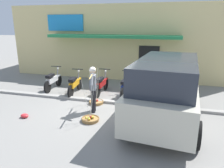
{
  "coord_description": "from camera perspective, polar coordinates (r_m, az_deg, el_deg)",
  "views": [
    {
      "loc": [
        2.41,
        -7.1,
        3.15
      ],
      "look_at": [
        0.34,
        0.6,
        0.85
      ],
      "focal_mm": 33.64,
      "sensor_mm": 36.0,
      "label": 1
    }
  ],
  "objects": [
    {
      "name": "ground_plane",
      "position": [
        8.13,
        -3.41,
        -6.73
      ],
      "size": [
        90.0,
        90.0,
        0.0
      ],
      "primitive_type": "plane",
      "color": "gray"
    },
    {
      "name": "motorcycle_nearest_shop",
      "position": [
        10.72,
        -15.78,
        0.9
      ],
      "size": [
        0.54,
        1.82,
        1.09
      ],
      "color": "black",
      "rests_on": "ground"
    },
    {
      "name": "parked_truck",
      "position": [
        7.04,
        14.52,
        -1.1
      ],
      "size": [
        2.49,
        4.95,
        2.1
      ],
      "color": "beige",
      "rests_on": "ground"
    },
    {
      "name": "motorcycle_third_in_row",
      "position": [
        9.69,
        -2.82,
        -0.09
      ],
      "size": [
        0.54,
        1.82,
        1.09
      ],
      "color": "black",
      "rests_on": "ground"
    },
    {
      "name": "motorcycle_end_of_row",
      "position": [
        9.35,
        3.71,
        -0.72
      ],
      "size": [
        0.54,
        1.82,
        1.09
      ],
      "color": "black",
      "rests_on": "ground"
    },
    {
      "name": "storefront_building",
      "position": [
        14.36,
        3.18,
        11.87
      ],
      "size": [
        13.0,
        6.0,
        4.2
      ],
      "color": "#DBC684",
      "rests_on": "ground"
    },
    {
      "name": "fruit_basket_right_side",
      "position": [
        8.62,
        -4.28,
        -4.85
      ],
      "size": [
        0.61,
        0.61,
        1.45
      ],
      "color": "#9E7542",
      "rests_on": "ground"
    },
    {
      "name": "motorcycle_second_in_row",
      "position": [
        9.82,
        -10.09,
        -0.11
      ],
      "size": [
        0.54,
        1.82,
        1.09
      ],
      "color": "black",
      "rests_on": "ground"
    },
    {
      "name": "fruit_basket_left_side",
      "position": [
        7.16,
        -5.89,
        -9.4
      ],
      "size": [
        0.61,
        0.61,
        1.45
      ],
      "color": "#9E7542",
      "rests_on": "ground"
    },
    {
      "name": "fruit_vendor",
      "position": [
        7.58,
        -5.17,
        -0.64
      ],
      "size": [
        0.38,
        1.57,
        1.7
      ],
      "color": "black",
      "rests_on": "ground"
    },
    {
      "name": "sidewalk_curb",
      "position": [
        8.73,
        -1.96,
        -4.71
      ],
      "size": [
        20.0,
        0.24,
        0.1
      ],
      "primitive_type": "cube",
      "color": "gray",
      "rests_on": "ground"
    },
    {
      "name": "plastic_litter_bag",
      "position": [
        7.97,
        -22.67,
        -7.96
      ],
      "size": [
        0.28,
        0.22,
        0.14
      ],
      "primitive_type": "ellipsoid",
      "color": "red",
      "rests_on": "ground"
    }
  ]
}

